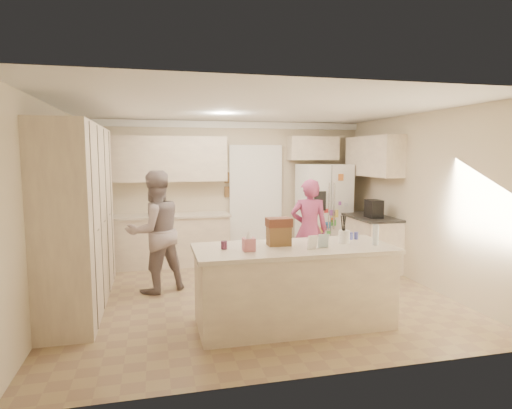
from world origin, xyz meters
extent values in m
cube|color=#8F7953|center=(0.00, 0.00, -0.01)|extent=(5.20, 4.60, 0.02)
cube|color=white|center=(0.00, 0.00, 2.61)|extent=(5.20, 4.60, 0.02)
cube|color=beige|center=(0.00, 2.31, 1.30)|extent=(5.20, 0.02, 2.60)
cube|color=beige|center=(0.00, -2.31, 1.30)|extent=(5.20, 0.02, 2.60)
cube|color=beige|center=(-2.61, 0.00, 1.30)|extent=(0.02, 4.60, 2.60)
cube|color=beige|center=(2.61, 0.00, 1.30)|extent=(0.02, 4.60, 2.60)
cube|color=white|center=(0.00, 2.26, 2.53)|extent=(5.20, 0.08, 0.12)
cube|color=beige|center=(-2.30, 0.20, 1.18)|extent=(0.60, 2.60, 2.35)
cube|color=beige|center=(-1.15, 2.00, 0.44)|extent=(2.20, 0.60, 0.88)
cube|color=#BEB29E|center=(-1.15, 1.99, 0.90)|extent=(2.24, 0.63, 0.04)
cube|color=beige|center=(-1.15, 2.12, 1.90)|extent=(2.20, 0.35, 0.80)
cube|color=black|center=(0.55, 2.28, 1.05)|extent=(0.90, 0.06, 2.10)
cube|color=white|center=(0.55, 2.24, 1.05)|extent=(1.02, 0.03, 2.22)
cube|color=brown|center=(0.02, 2.27, 1.55)|extent=(0.15, 0.02, 0.20)
cube|color=brown|center=(0.02, 2.27, 1.28)|extent=(0.15, 0.02, 0.20)
cube|color=white|center=(1.77, 1.83, 0.90)|extent=(0.91, 0.72, 1.80)
cube|color=gray|center=(1.77, 1.48, 0.90)|extent=(0.02, 0.02, 1.78)
cube|color=black|center=(1.55, 1.47, 1.15)|extent=(0.22, 0.03, 0.35)
cylinder|color=silver|center=(1.72, 1.46, 1.05)|extent=(0.02, 0.02, 0.85)
cylinder|color=silver|center=(1.82, 1.46, 1.05)|extent=(0.02, 0.02, 0.85)
cube|color=beige|center=(1.65, 2.12, 2.10)|extent=(0.95, 0.35, 0.45)
cube|color=beige|center=(2.30, 1.00, 0.44)|extent=(0.60, 1.20, 0.88)
cube|color=#2D2B28|center=(2.29, 1.00, 0.90)|extent=(0.63, 1.24, 0.04)
cube|color=beige|center=(2.43, 1.20, 1.95)|extent=(0.35, 1.50, 0.70)
cube|color=black|center=(2.25, 0.80, 1.07)|extent=(0.22, 0.28, 0.30)
cube|color=beige|center=(0.20, -1.10, 0.44)|extent=(2.20, 0.90, 0.88)
cube|color=#BEB29E|center=(0.20, -1.10, 0.90)|extent=(2.28, 0.96, 0.05)
cylinder|color=white|center=(0.85, -1.05, 1.00)|extent=(0.13, 0.13, 0.15)
cube|color=#C9707E|center=(-0.35, -1.20, 1.00)|extent=(0.13, 0.13, 0.14)
cone|color=white|center=(-0.35, -1.20, 1.10)|extent=(0.08, 0.08, 0.08)
cube|color=brown|center=(0.05, -1.00, 1.04)|extent=(0.26, 0.18, 0.22)
cube|color=#592D1E|center=(0.05, -1.00, 1.20)|extent=(0.28, 0.20, 0.10)
cylinder|color=#59263F|center=(-0.60, -1.05, 0.97)|extent=(0.07, 0.07, 0.09)
cube|color=white|center=(0.35, -1.30, 1.01)|extent=(0.12, 0.06, 0.16)
cube|color=silver|center=(0.50, -1.25, 1.01)|extent=(0.12, 0.05, 0.16)
cylinder|color=silver|center=(1.15, -1.25, 1.04)|extent=(0.07, 0.07, 0.24)
cylinder|color=#4A4FAE|center=(1.02, -0.88, 0.97)|extent=(0.05, 0.05, 0.09)
cylinder|color=#4A4FAE|center=(1.09, -0.88, 0.97)|extent=(0.05, 0.05, 0.09)
imported|color=gray|center=(-1.35, 0.53, 0.88)|extent=(1.05, 0.97, 1.75)
imported|color=#B0405E|center=(1.02, 0.60, 0.80)|extent=(0.67, 0.53, 1.60)
camera|label=1|loc=(-1.34, -5.69, 1.96)|focal=30.00mm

